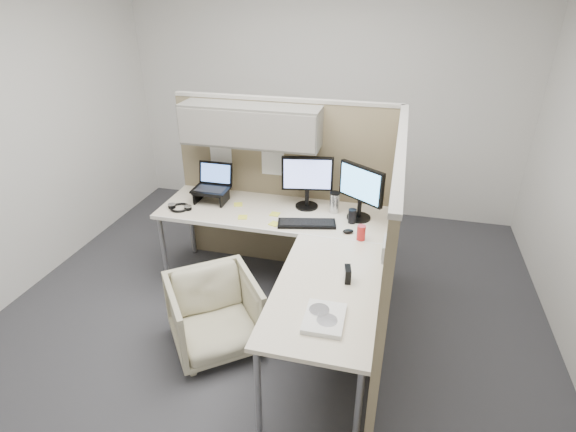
% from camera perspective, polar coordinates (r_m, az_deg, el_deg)
% --- Properties ---
extents(ground, '(4.50, 4.50, 0.00)m').
position_cam_1_polar(ground, '(3.84, -2.43, -12.88)').
color(ground, '#303035').
rests_on(ground, ground).
extents(partition_back, '(2.00, 0.36, 1.63)m').
position_cam_1_polar(partition_back, '(4.04, -2.35, 7.28)').
color(partition_back, '#847557').
rests_on(partition_back, ground).
extents(partition_right, '(0.07, 2.03, 1.63)m').
position_cam_1_polar(partition_right, '(3.20, 12.63, -4.63)').
color(partition_right, '#847557').
rests_on(partition_right, ground).
extents(desk, '(2.00, 1.98, 0.73)m').
position_cam_1_polar(desk, '(3.51, -0.11, -3.30)').
color(desk, beige).
rests_on(desk, ground).
extents(office_chair, '(0.84, 0.84, 0.64)m').
position_cam_1_polar(office_chair, '(3.45, -9.33, -11.83)').
color(office_chair, beige).
rests_on(office_chair, ground).
extents(monitor_left, '(0.44, 0.20, 0.47)m').
position_cam_1_polar(monitor_left, '(3.86, 2.46, 4.83)').
color(monitor_left, black).
rests_on(monitor_left, desk).
extents(monitor_right, '(0.38, 0.28, 0.47)m').
position_cam_1_polar(monitor_right, '(3.70, 9.23, 3.50)').
color(monitor_right, black).
rests_on(monitor_right, desk).
extents(laptop_station, '(0.32, 0.27, 0.33)m').
position_cam_1_polar(laptop_station, '(4.09, -9.61, 3.58)').
color(laptop_station, black).
rests_on(laptop_station, desk).
extents(keyboard, '(0.49, 0.26, 0.02)m').
position_cam_1_polar(keyboard, '(3.67, 2.39, -0.96)').
color(keyboard, black).
rests_on(keyboard, desk).
extents(mouse, '(0.10, 0.09, 0.03)m').
position_cam_1_polar(mouse, '(3.57, 7.64, -1.93)').
color(mouse, black).
rests_on(mouse, desk).
extents(travel_mug, '(0.09, 0.09, 0.19)m').
position_cam_1_polar(travel_mug, '(3.86, 5.93, 1.74)').
color(travel_mug, silver).
rests_on(travel_mug, desk).
extents(soda_can_green, '(0.07, 0.07, 0.12)m').
position_cam_1_polar(soda_can_green, '(3.47, 9.27, -2.13)').
color(soda_can_green, '#B21E1E').
rests_on(soda_can_green, desk).
extents(soda_can_silver, '(0.07, 0.07, 0.12)m').
position_cam_1_polar(soda_can_silver, '(3.71, 8.15, -0.01)').
color(soda_can_silver, black).
rests_on(soda_can_silver, desk).
extents(sticky_note_d, '(0.08, 0.08, 0.01)m').
position_cam_1_polar(sticky_note_d, '(3.83, -1.68, 0.24)').
color(sticky_note_d, yellow).
rests_on(sticky_note_d, desk).
extents(sticky_note_a, '(0.09, 0.09, 0.01)m').
position_cam_1_polar(sticky_note_a, '(3.80, -5.78, -0.14)').
color(sticky_note_a, yellow).
rests_on(sticky_note_a, desk).
extents(sticky_note_c, '(0.10, 0.10, 0.01)m').
position_cam_1_polar(sticky_note_c, '(4.03, -6.35, 1.48)').
color(sticky_note_c, yellow).
rests_on(sticky_note_c, desk).
extents(sticky_note_b, '(0.10, 0.10, 0.01)m').
position_cam_1_polar(sticky_note_b, '(3.68, -1.74, -1.00)').
color(sticky_note_b, yellow).
rests_on(sticky_note_b, desk).
extents(headphones, '(0.22, 0.17, 0.03)m').
position_cam_1_polar(headphones, '(4.04, -13.57, 1.07)').
color(headphones, black).
rests_on(headphones, desk).
extents(paper_stack, '(0.24, 0.30, 0.03)m').
position_cam_1_polar(paper_stack, '(2.69, 4.64, -12.81)').
color(paper_stack, white).
rests_on(paper_stack, desk).
extents(desk_clock, '(0.06, 0.11, 0.10)m').
position_cam_1_polar(desk_clock, '(3.00, 7.55, -7.33)').
color(desk_clock, black).
rests_on(desk_clock, desk).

